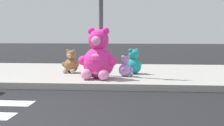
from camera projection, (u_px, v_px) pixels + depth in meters
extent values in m
cube|color=#9E9B93|center=(70.00, 74.00, 9.55)|extent=(28.00, 4.40, 0.15)
cylinder|color=#4C4C51|center=(101.00, 13.00, 8.51)|extent=(0.11, 0.11, 3.20)
sphere|color=#F22D93|center=(99.00, 63.00, 8.08)|extent=(0.75, 0.75, 0.75)
ellipsoid|color=pink|center=(95.00, 64.00, 7.82)|extent=(0.43, 0.22, 0.49)
sphere|color=#F22D93|center=(98.00, 40.00, 8.03)|extent=(0.49, 0.49, 0.49)
sphere|color=pink|center=(96.00, 41.00, 7.83)|extent=(0.23, 0.23, 0.23)
sphere|color=#F22D93|center=(105.00, 31.00, 7.97)|extent=(0.19, 0.19, 0.19)
sphere|color=#F22D93|center=(112.00, 61.00, 7.90)|extent=(0.24, 0.24, 0.24)
sphere|color=pink|center=(103.00, 75.00, 7.75)|extent=(0.26, 0.26, 0.26)
sphere|color=#F22D93|center=(92.00, 31.00, 8.05)|extent=(0.19, 0.19, 0.19)
sphere|color=#F22D93|center=(83.00, 61.00, 8.07)|extent=(0.24, 0.24, 0.24)
sphere|color=pink|center=(86.00, 74.00, 7.85)|extent=(0.26, 0.26, 0.26)
sphere|color=olive|center=(71.00, 66.00, 9.20)|extent=(0.39, 0.39, 0.39)
ellipsoid|color=tan|center=(69.00, 66.00, 9.06)|extent=(0.23, 0.12, 0.25)
sphere|color=olive|center=(71.00, 55.00, 9.17)|extent=(0.26, 0.26, 0.26)
sphere|color=tan|center=(69.00, 56.00, 9.07)|extent=(0.12, 0.12, 0.12)
sphere|color=olive|center=(74.00, 51.00, 9.14)|extent=(0.10, 0.10, 0.10)
sphere|color=olive|center=(77.00, 65.00, 9.10)|extent=(0.12, 0.12, 0.12)
sphere|color=tan|center=(73.00, 71.00, 9.02)|extent=(0.13, 0.13, 0.13)
sphere|color=olive|center=(68.00, 51.00, 9.18)|extent=(0.10, 0.10, 0.10)
sphere|color=olive|center=(64.00, 65.00, 9.20)|extent=(0.12, 0.12, 0.12)
sphere|color=tan|center=(65.00, 71.00, 9.08)|extent=(0.13, 0.13, 0.13)
sphere|color=teal|center=(134.00, 66.00, 8.97)|extent=(0.41, 0.41, 0.41)
ellipsoid|color=#7BBFBC|center=(131.00, 66.00, 9.11)|extent=(0.24, 0.18, 0.27)
sphere|color=teal|center=(134.00, 55.00, 8.94)|extent=(0.27, 0.27, 0.27)
sphere|color=#7BBFBC|center=(132.00, 55.00, 9.05)|extent=(0.12, 0.12, 0.12)
sphere|color=teal|center=(130.00, 51.00, 8.90)|extent=(0.10, 0.10, 0.10)
sphere|color=teal|center=(126.00, 65.00, 8.94)|extent=(0.13, 0.13, 0.13)
sphere|color=#7BBFBC|center=(127.00, 71.00, 9.10)|extent=(0.14, 0.14, 0.14)
sphere|color=teal|center=(137.00, 50.00, 8.97)|extent=(0.10, 0.10, 0.10)
sphere|color=teal|center=(139.00, 64.00, 9.09)|extent=(0.13, 0.13, 0.13)
sphere|color=#7BBFBC|center=(135.00, 70.00, 9.19)|extent=(0.14, 0.14, 0.14)
sphere|color=#B28CD8|center=(125.00, 70.00, 8.46)|extent=(0.32, 0.32, 0.32)
ellipsoid|color=silver|center=(128.00, 70.00, 8.55)|extent=(0.19, 0.16, 0.21)
sphere|color=#B28CD8|center=(125.00, 60.00, 8.44)|extent=(0.21, 0.21, 0.21)
sphere|color=silver|center=(127.00, 61.00, 8.51)|extent=(0.10, 0.10, 0.10)
sphere|color=#B28CD8|center=(123.00, 57.00, 8.48)|extent=(0.08, 0.08, 0.08)
sphere|color=#B28CD8|center=(121.00, 68.00, 8.59)|extent=(0.10, 0.10, 0.10)
sphere|color=silver|center=(126.00, 73.00, 8.64)|extent=(0.11, 0.11, 0.11)
sphere|color=#B28CD8|center=(128.00, 57.00, 8.39)|extent=(0.08, 0.08, 0.08)
sphere|color=#B28CD8|center=(131.00, 69.00, 8.40)|extent=(0.10, 0.10, 0.10)
sphere|color=silver|center=(131.00, 74.00, 8.52)|extent=(0.11, 0.11, 0.11)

